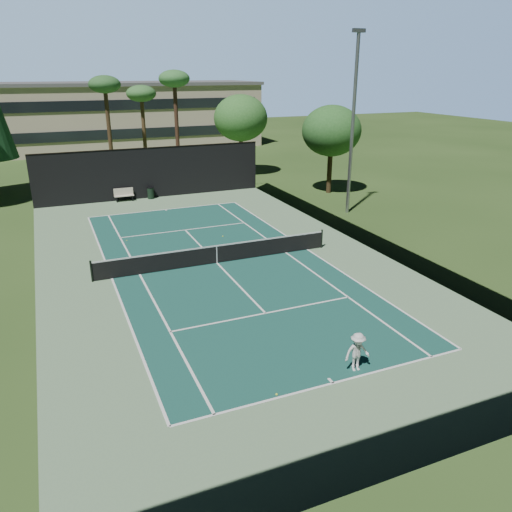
{
  "coord_description": "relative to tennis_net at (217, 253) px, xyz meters",
  "views": [
    {
      "loc": [
        -7.77,
        -23.71,
        9.69
      ],
      "look_at": [
        1.0,
        -3.0,
        1.3
      ],
      "focal_mm": 35.0,
      "sensor_mm": 36.0,
      "label": 1
    }
  ],
  "objects": [
    {
      "name": "decid_tree_a",
      "position": [
        10.0,
        22.0,
        4.86
      ],
      "size": [
        5.12,
        5.12,
        7.62
      ],
      "color": "#48321F",
      "rests_on": "ground"
    },
    {
      "name": "tennis_ball_d",
      "position": [
        -3.83,
        5.67,
        -0.53
      ],
      "size": [
        0.06,
        0.06,
        0.06
      ],
      "primitive_type": "sphere",
      "color": "#BFCF2F",
      "rests_on": "ground"
    },
    {
      "name": "apron_slab",
      "position": [
        0.0,
        0.0,
        -0.55
      ],
      "size": [
        18.0,
        32.0,
        0.01
      ],
      "primitive_type": "cube",
      "color": "#648A61",
      "rests_on": "ground"
    },
    {
      "name": "park_bench",
      "position": [
        -2.37,
        15.72,
        -0.01
      ],
      "size": [
        1.5,
        0.45,
        1.02
      ],
      "color": "beige",
      "rests_on": "ground"
    },
    {
      "name": "palm_c",
      "position": [
        4.0,
        23.0,
        8.05
      ],
      "size": [
        2.8,
        2.8,
        9.77
      ],
      "color": "#43291C",
      "rests_on": "ground"
    },
    {
      "name": "trash_bin",
      "position": [
        -0.27,
        15.68,
        -0.08
      ],
      "size": [
        0.56,
        0.56,
        0.95
      ],
      "color": "black",
      "rests_on": "ground"
    },
    {
      "name": "court_surface",
      "position": [
        0.0,
        0.0,
        -0.55
      ],
      "size": [
        10.97,
        23.77,
        0.01
      ],
      "primitive_type": "cube",
      "color": "#174B41",
      "rests_on": "ground"
    },
    {
      "name": "decid_tree_b",
      "position": [
        14.0,
        12.0,
        4.52
      ],
      "size": [
        4.8,
        4.8,
        7.14
      ],
      "color": "#3F2E1B",
      "rests_on": "ground"
    },
    {
      "name": "court_lines",
      "position": [
        0.0,
        0.0,
        -0.54
      ],
      "size": [
        11.07,
        23.87,
        0.01
      ],
      "color": "white",
      "rests_on": "ground"
    },
    {
      "name": "light_pole",
      "position": [
        12.0,
        6.0,
        5.9
      ],
      "size": [
        0.9,
        0.25,
        12.22
      ],
      "color": "#979A9F",
      "rests_on": "ground"
    },
    {
      "name": "tennis_ball_b",
      "position": [
        -0.16,
        0.77,
        -0.52
      ],
      "size": [
        0.07,
        0.07,
        0.07
      ],
      "primitive_type": "sphere",
      "color": "#C8EC35",
      "rests_on": "ground"
    },
    {
      "name": "palm_b",
      "position": [
        1.5,
        26.0,
        6.8
      ],
      "size": [
        2.8,
        2.8,
        8.42
      ],
      "color": "#4F3922",
      "rests_on": "ground"
    },
    {
      "name": "palm_a",
      "position": [
        -2.0,
        24.0,
        7.63
      ],
      "size": [
        2.8,
        2.8,
        9.32
      ],
      "color": "#46321E",
      "rests_on": "ground"
    },
    {
      "name": "fence",
      "position": [
        0.0,
        0.06,
        1.45
      ],
      "size": [
        18.04,
        32.05,
        4.03
      ],
      "color": "black",
      "rests_on": "ground"
    },
    {
      "name": "player",
      "position": [
        1.15,
        -11.49,
        0.15
      ],
      "size": [
        0.95,
        0.59,
        1.42
      ],
      "primitive_type": "imported",
      "rotation": [
        0.0,
        0.0,
        -0.07
      ],
      "color": "silver",
      "rests_on": "ground"
    },
    {
      "name": "campus_building",
      "position": [
        0.0,
        45.98,
        3.65
      ],
      "size": [
        40.5,
        12.5,
        8.3
      ],
      "color": "#C2B197",
      "rests_on": "ground"
    },
    {
      "name": "tennis_net",
      "position": [
        0.0,
        0.0,
        0.0
      ],
      "size": [
        12.9,
        0.1,
        1.1
      ],
      "color": "black",
      "rests_on": "ground"
    },
    {
      "name": "tennis_ball_a",
      "position": [
        -1.98,
        -11.73,
        -0.52
      ],
      "size": [
        0.08,
        0.08,
        0.08
      ],
      "primitive_type": "sphere",
      "color": "#D7F437",
      "rests_on": "ground"
    },
    {
      "name": "tennis_ball_c",
      "position": [
        1.79,
        4.14,
        -0.52
      ],
      "size": [
        0.08,
        0.08,
        0.08
      ],
      "primitive_type": "sphere",
      "color": "#C4E534",
      "rests_on": "ground"
    },
    {
      "name": "ground",
      "position": [
        0.0,
        0.0,
        -0.56
      ],
      "size": [
        160.0,
        160.0,
        0.0
      ],
      "primitive_type": "plane",
      "color": "#2C491B",
      "rests_on": "ground"
    }
  ]
}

